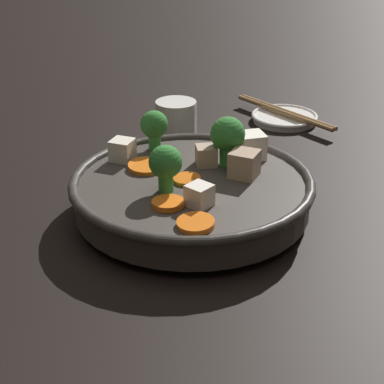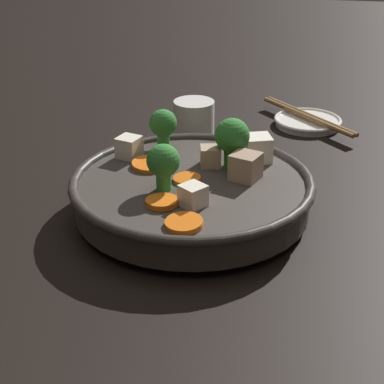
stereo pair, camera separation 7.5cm
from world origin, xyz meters
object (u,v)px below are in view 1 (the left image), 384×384
(stirfry_bowl, at_px, (192,189))
(tea_cup, at_px, (176,121))
(chopsticks_pair, at_px, (285,112))
(side_saucer, at_px, (284,118))

(stirfry_bowl, xyz_separation_m, tea_cup, (-0.04, 0.24, -0.00))
(stirfry_bowl, distance_m, chopsticks_pair, 0.35)
(tea_cup, relative_size, chopsticks_pair, 0.38)
(stirfry_bowl, bearing_deg, tea_cup, 99.55)
(stirfry_bowl, height_order, tea_cup, stirfry_bowl)
(side_saucer, xyz_separation_m, chopsticks_pair, (0.00, 0.00, 0.01))
(stirfry_bowl, relative_size, side_saucer, 2.63)
(side_saucer, relative_size, tea_cup, 1.76)
(stirfry_bowl, xyz_separation_m, side_saucer, (0.13, 0.33, -0.03))
(tea_cup, height_order, chopsticks_pair, tea_cup)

